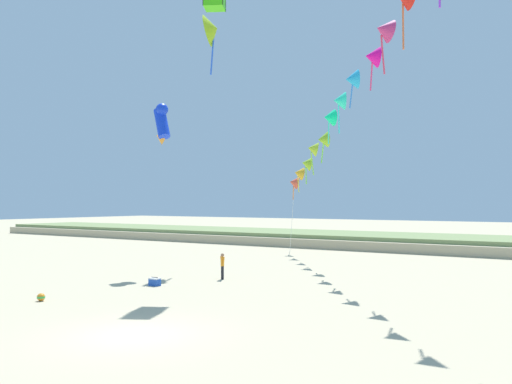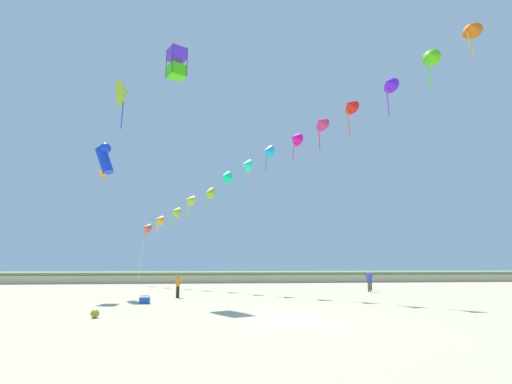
# 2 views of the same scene
# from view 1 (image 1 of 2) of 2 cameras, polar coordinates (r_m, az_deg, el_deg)

# --- Properties ---
(ground_plane) EXTENTS (240.00, 240.00, 0.00)m
(ground_plane) POSITION_cam_1_polar(r_m,az_deg,el_deg) (19.33, -12.64, -14.49)
(ground_plane) COLOR #C1B28E
(dune_ridge) EXTENTS (120.00, 11.94, 1.28)m
(dune_ridge) POSITION_cam_1_polar(r_m,az_deg,el_deg) (54.40, 18.81, -5.10)
(dune_ridge) COLOR tan
(dune_ridge) RESTS_ON ground
(person_near_right) EXTENTS (0.50, 0.33, 1.52)m
(person_near_right) POSITION_cam_1_polar(r_m,az_deg,el_deg) (31.87, -3.56, -7.60)
(person_near_right) COLOR black
(person_near_right) RESTS_ON ground
(kite_banner_string) EXTENTS (26.63, 31.85, 17.89)m
(kite_banner_string) POSITION_cam_1_polar(r_m,az_deg,el_deg) (30.66, 10.95, 12.54)
(kite_banner_string) COLOR #D44F38
(large_kite_mid_trail) EXTENTS (2.17, 2.70, 4.69)m
(large_kite_mid_trail) POSITION_cam_1_polar(r_m,az_deg,el_deg) (42.43, -4.62, 16.66)
(large_kite_mid_trail) COLOR #9ECB19
(large_kite_high_solo) EXTENTS (1.71, 1.31, 2.74)m
(large_kite_high_solo) POSITION_cam_1_polar(r_m,az_deg,el_deg) (36.35, -9.88, 7.25)
(large_kite_high_solo) COLOR #1336DD
(beach_cooler) EXTENTS (0.58, 0.41, 0.46)m
(beach_cooler) POSITION_cam_1_polar(r_m,az_deg,el_deg) (29.98, -10.61, -9.28)
(beach_cooler) COLOR blue
(beach_cooler) RESTS_ON ground
(beach_ball) EXTENTS (0.36, 0.36, 0.36)m
(beach_ball) POSITION_cam_1_polar(r_m,az_deg,el_deg) (26.86, -21.69, -10.25)
(beach_ball) COLOR orange
(beach_ball) RESTS_ON ground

